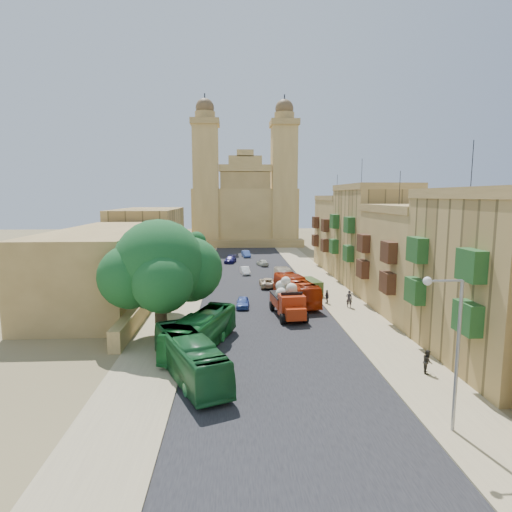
{
  "coord_description": "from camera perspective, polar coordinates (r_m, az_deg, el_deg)",
  "views": [
    {
      "loc": [
        -3.28,
        -32.33,
        12.18
      ],
      "look_at": [
        0.0,
        26.0,
        4.0
      ],
      "focal_mm": 30.0,
      "sensor_mm": 36.0,
      "label": 1
    }
  ],
  "objects": [
    {
      "name": "townhouse_a",
      "position": [
        35.55,
        29.62,
        -2.43
      ],
      "size": [
        9.0,
        14.0,
        16.4
      ],
      "color": "tan",
      "rests_on": "ground"
    },
    {
      "name": "street_tree_d",
      "position": [
        81.05,
        -7.96,
        1.95
      ],
      "size": [
        3.67,
        3.67,
        5.64
      ],
      "color": "#3C2F1E",
      "rests_on": "ground"
    },
    {
      "name": "car_white_a",
      "position": [
        67.27,
        -1.46,
        -1.96
      ],
      "size": [
        1.6,
        3.68,
        1.18
      ],
      "primitive_type": "imported",
      "rotation": [
        0.0,
        0.0,
        0.1
      ],
      "color": "white",
      "rests_on": "ground"
    },
    {
      "name": "car_blue_b",
      "position": [
        86.3,
        -1.34,
        0.29
      ],
      "size": [
        1.89,
        4.11,
        1.31
      ],
      "primitive_type": "imported",
      "rotation": [
        0.0,
        0.0,
        0.13
      ],
      "color": "#4A6AC0",
      "rests_on": "ground"
    },
    {
      "name": "street_tree_a",
      "position": [
        45.74,
        -11.62,
        -3.61
      ],
      "size": [
        3.05,
        3.05,
        4.68
      ],
      "color": "#3C2F1E",
      "rests_on": "ground"
    },
    {
      "name": "townhouse_d",
      "position": [
        74.13,
        11.85,
        3.14
      ],
      "size": [
        9.0,
        14.0,
        15.9
      ],
      "color": "#A9894C",
      "rests_on": "ground"
    },
    {
      "name": "sidewalk_east",
      "position": [
        64.79,
        8.23,
        -2.95
      ],
      "size": [
        5.0,
        140.0,
        0.01
      ],
      "primitive_type": "cube",
      "color": "tan",
      "rests_on": "ground"
    },
    {
      "name": "bus_cream_east",
      "position": [
        58.36,
        4.01,
        -2.95
      ],
      "size": [
        2.53,
        8.37,
        2.3
      ],
      "primitive_type": "imported",
      "rotation": [
        0.0,
        0.0,
        3.22
      ],
      "color": "beige",
      "rests_on": "ground"
    },
    {
      "name": "townhouse_c",
      "position": [
        60.7,
        15.29,
        2.71
      ],
      "size": [
        9.0,
        14.0,
        17.4
      ],
      "color": "tan",
      "rests_on": "ground"
    },
    {
      "name": "car_white_b",
      "position": [
        75.36,
        0.86,
        -0.89
      ],
      "size": [
        2.25,
        3.66,
        1.16
      ],
      "primitive_type": "imported",
      "rotation": [
        0.0,
        0.0,
        3.42
      ],
      "color": "silver",
      "rests_on": "ground"
    },
    {
      "name": "road_surface",
      "position": [
        63.6,
        -0.2,
        -3.07
      ],
      "size": [
        14.0,
        140.0,
        0.01
      ],
      "primitive_type": "cube",
      "color": "black",
      "rests_on": "ground"
    },
    {
      "name": "red_truck",
      "position": [
        43.8,
        4.29,
        -5.85
      ],
      "size": [
        3.33,
        6.98,
        3.95
      ],
      "color": "#A7290C",
      "rests_on": "ground"
    },
    {
      "name": "bus_green_north",
      "position": [
        35.12,
        -7.34,
        -9.94
      ],
      "size": [
        5.69,
        10.4,
        2.84
      ],
      "primitive_type": "imported",
      "rotation": [
        0.0,
        0.0,
        -0.35
      ],
      "color": "#166927",
      "rests_on": "ground"
    },
    {
      "name": "ficus_tree",
      "position": [
        37.36,
        -12.62,
        -1.62
      ],
      "size": [
        10.29,
        9.46,
        10.29
      ],
      "color": "#3C2F1E",
      "rests_on": "ground"
    },
    {
      "name": "street_tree_c",
      "position": [
        69.23,
        -8.76,
        0.53
      ],
      "size": [
        3.23,
        3.23,
        4.96
      ],
      "color": "#3C2F1E",
      "rests_on": "ground"
    },
    {
      "name": "bus_green_south",
      "position": [
        30.02,
        -8.85,
        -13.09
      ],
      "size": [
        6.26,
        10.5,
        2.89
      ],
      "primitive_type": "imported",
      "rotation": [
        0.0,
        0.0,
        0.4
      ],
      "color": "#1F642F",
      "rests_on": "ground"
    },
    {
      "name": "car_cream",
      "position": [
        57.91,
        1.56,
        -3.54
      ],
      "size": [
        2.09,
        4.52,
        1.26
      ],
      "primitive_type": "imported",
      "rotation": [
        0.0,
        0.0,
        3.14
      ],
      "color": "#C6AF8B",
      "rests_on": "ground"
    },
    {
      "name": "sidewalk_west",
      "position": [
        63.82,
        -8.76,
        -3.12
      ],
      "size": [
        5.0,
        140.0,
        0.01
      ],
      "primitive_type": "cube",
      "color": "tan",
      "rests_on": "ground"
    },
    {
      "name": "townhouse_b",
      "position": [
        47.85,
        20.5,
        -0.37
      ],
      "size": [
        9.0,
        14.0,
        14.9
      ],
      "color": "#A9894C",
      "rests_on": "ground"
    },
    {
      "name": "car_blue_a",
      "position": [
        47.4,
        -1.78,
        -6.19
      ],
      "size": [
        1.58,
        3.51,
        1.17
      ],
      "primitive_type": "imported",
      "rotation": [
        0.0,
        0.0,
        -0.06
      ],
      "color": "#3D5BAD",
      "rests_on": "ground"
    },
    {
      "name": "pedestrian_b",
      "position": [
        32.71,
        21.9,
        -12.93
      ],
      "size": [
        0.87,
        0.97,
        1.66
      ],
      "primitive_type": "imported",
      "rotation": [
        0.0,
        0.0,
        1.22
      ],
      "color": "black",
      "rests_on": "ground"
    },
    {
      "name": "kerb_east",
      "position": [
        64.33,
        6.04,
        -2.93
      ],
      "size": [
        0.25,
        140.0,
        0.12
      ],
      "primitive_type": "cube",
      "color": "tan",
      "rests_on": "ground"
    },
    {
      "name": "ground",
      "position": [
        34.71,
        2.47,
        -12.58
      ],
      "size": [
        260.0,
        260.0,
        0.0
      ],
      "primitive_type": "plane",
      "color": "brown"
    },
    {
      "name": "pedestrian_c",
      "position": [
        49.73,
        9.43,
        -5.37
      ],
      "size": [
        0.55,
        0.99,
        1.6
      ],
      "primitive_type": "imported",
      "rotation": [
        0.0,
        0.0,
        4.89
      ],
      "color": "#36363A",
      "rests_on": "ground"
    },
    {
      "name": "olive_pickup",
      "position": [
        54.43,
        7.22,
        -4.08
      ],
      "size": [
        2.61,
        4.62,
        1.8
      ],
      "color": "#354A1B",
      "rests_on": "ground"
    },
    {
      "name": "kerb_west",
      "position": [
        63.61,
        -6.52,
        -3.07
      ],
      "size": [
        0.25,
        140.0,
        0.12
      ],
      "primitive_type": "cube",
      "color": "tan",
      "rests_on": "ground"
    },
    {
      "name": "west_wall",
      "position": [
        54.32,
        -12.95,
        -4.22
      ],
      "size": [
        1.0,
        40.0,
        1.8
      ],
      "primitive_type": "cube",
      "color": "#A9894C",
      "rests_on": "ground"
    },
    {
      "name": "church",
      "position": [
        111.03,
        -1.54,
        6.59
      ],
      "size": [
        28.0,
        22.5,
        36.3
      ],
      "color": "#A9894C",
      "rests_on": "ground"
    },
    {
      "name": "pedestrian_a",
      "position": [
        48.47,
        12.31,
        -5.61
      ],
      "size": [
        0.82,
        0.7,
        1.9
      ],
      "primitive_type": "imported",
      "rotation": [
        0.0,
        0.0,
        2.72
      ],
      "color": "#28262B",
      "rests_on": "ground"
    },
    {
      "name": "west_building_mid",
      "position": [
        78.07,
        -14.09,
        2.45
      ],
      "size": [
        10.0,
        22.0,
        10.0
      ],
      "primitive_type": "cube",
      "color": "tan",
      "rests_on": "ground"
    },
    {
      "name": "bus_red_east",
      "position": [
        49.65,
        5.31,
        -4.52
      ],
      "size": [
        4.26,
        10.83,
        2.94
      ],
      "primitive_type": "imported",
      "rotation": [
        0.0,
        0.0,
        3.32
      ],
      "color": "#A82809",
      "rests_on": "ground"
    },
    {
      "name": "car_dkblue",
      "position": [
        78.96,
        -3.44,
        -0.47
      ],
      "size": [
        2.52,
        4.51,
        1.23
      ],
      "primitive_type": "imported",
      "rotation": [
        0.0,
        0.0,
        -0.19
      ],
      "color": "#121053",
      "rests_on": "ground"
    },
    {
      "name": "west_building_low",
      "position": [
        53.05,
        -19.29,
        -1.13
      ],
      "size": [
        10.0,
        28.0,
        8.4
      ],
      "primitive_type": "cube",
      "color": "olive",
      "rests_on": "ground"
    },
    {
      "name": "streetlamp",
      "position": [
        24.15,
        24.42,
        -9.56
      ],
      "size": [
        2.11,
        0.44,
        8.22
      ],
      "color": "gray",
      "rests_on": "ground"
    },
    {
      "name": "street_tree_b",
      "position": [
        57.49,
        -9.89,
        -1.44
      ],
      "size": [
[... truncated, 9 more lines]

